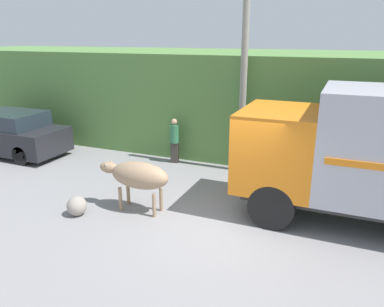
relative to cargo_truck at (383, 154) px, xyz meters
The scene contains 9 objects.
ground_plane 3.91m from the cargo_truck, 157.65° to the right, with size 60.00×60.00×0.00m, color gray.
hillside_embankment 6.60m from the cargo_truck, 119.36° to the left, with size 32.00×6.10×3.64m.
building_backdrop 9.38m from the cargo_truck, 153.51° to the left, with size 6.58×2.70×3.45m.
cargo_truck is the anchor object (origin of this frame).
brown_cow 5.66m from the cargo_truck, 165.39° to the right, with size 1.93×0.67×1.28m.
parked_suv 12.24m from the cargo_truck, behind, with size 4.20×1.83×1.60m.
pedestrian_on_hill 6.67m from the cargo_truck, 159.45° to the left, with size 0.37×0.37×1.55m.
utility_pole 4.87m from the cargo_truck, 148.03° to the left, with size 0.90×0.21×6.67m.
roadside_rock 7.22m from the cargo_truck, 161.42° to the right, with size 0.49×0.49×0.49m.
Camera 1 is at (2.39, -7.53, 4.24)m, focal length 35.00 mm.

